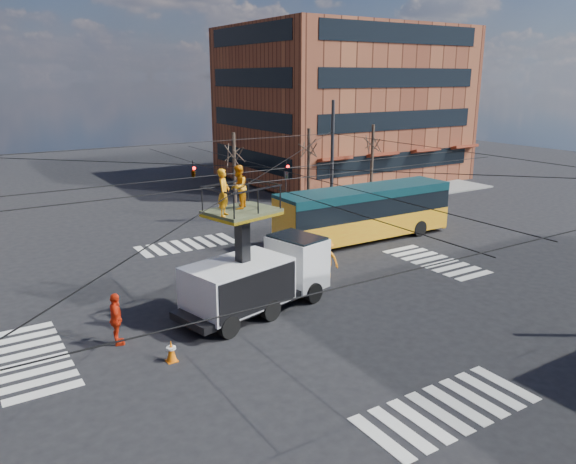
# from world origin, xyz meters

# --- Properties ---
(ground) EXTENTS (120.00, 120.00, 0.00)m
(ground) POSITION_xyz_m (0.00, 0.00, 0.00)
(ground) COLOR black
(ground) RESTS_ON ground
(sidewalk_ne) EXTENTS (18.00, 18.00, 0.12)m
(sidewalk_ne) POSITION_xyz_m (21.00, 21.00, 0.06)
(sidewalk_ne) COLOR slate
(sidewalk_ne) RESTS_ON ground
(crosswalks) EXTENTS (22.40, 22.40, 0.02)m
(crosswalks) POSITION_xyz_m (0.00, 0.00, 0.01)
(crosswalks) COLOR silver
(crosswalks) RESTS_ON ground
(building_ne) EXTENTS (20.06, 16.06, 14.00)m
(building_ne) POSITION_xyz_m (21.98, 23.98, 7.00)
(building_ne) COLOR brown
(building_ne) RESTS_ON ground
(overhead_network) EXTENTS (24.24, 24.24, 8.00)m
(overhead_network) POSITION_xyz_m (-0.07, 0.40, 4.29)
(overhead_network) COLOR #2D2D30
(overhead_network) RESTS_ON ground
(tree_a) EXTENTS (2.00, 2.00, 6.00)m
(tree_a) POSITION_xyz_m (5.00, 13.50, 4.63)
(tree_a) COLOR #382B21
(tree_a) RESTS_ON ground
(tree_b) EXTENTS (2.00, 2.00, 6.00)m
(tree_b) POSITION_xyz_m (11.00, 13.50, 4.63)
(tree_b) COLOR #382B21
(tree_b) RESTS_ON ground
(tree_c) EXTENTS (2.00, 2.00, 6.00)m
(tree_c) POSITION_xyz_m (17.00, 13.50, 4.63)
(tree_c) COLOR #382B21
(tree_c) RESTS_ON ground
(utility_truck) EXTENTS (7.34, 3.94, 6.27)m
(utility_truck) POSITION_xyz_m (-1.11, -0.50, 2.05)
(utility_truck) COLOR black
(utility_truck) RESTS_ON ground
(city_bus) EXTENTS (11.45, 2.75, 3.20)m
(city_bus) POSITION_xyz_m (9.47, 5.29, 1.72)
(city_bus) COLOR orange
(city_bus) RESTS_ON ground
(traffic_cone) EXTENTS (0.36, 0.36, 0.78)m
(traffic_cone) POSITION_xyz_m (-5.87, -2.83, 0.39)
(traffic_cone) COLOR orange
(traffic_cone) RESTS_ON ground
(worker_ground) EXTENTS (0.70, 1.24, 1.99)m
(worker_ground) POSITION_xyz_m (-7.08, -0.55, 1.00)
(worker_ground) COLOR red
(worker_ground) RESTS_ON ground
(flagger) EXTENTS (1.22, 1.44, 1.94)m
(flagger) POSITION_xyz_m (3.62, 1.07, 0.97)
(flagger) COLOR orange
(flagger) RESTS_ON ground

